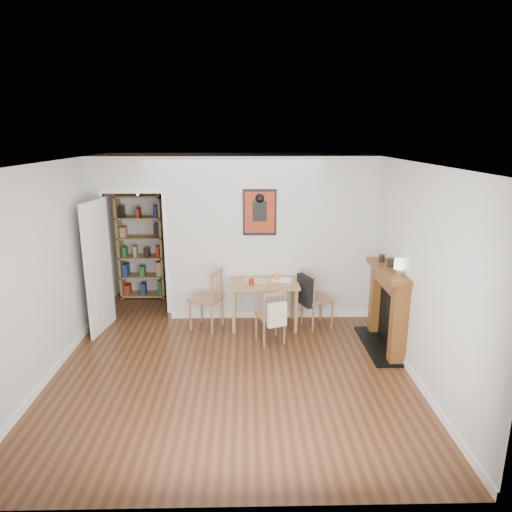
{
  "coord_description": "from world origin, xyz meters",
  "views": [
    {
      "loc": [
        0.19,
        -5.64,
        2.93
      ],
      "look_at": [
        0.33,
        0.6,
        1.25
      ],
      "focal_mm": 32.0,
      "sensor_mm": 36.0,
      "label": 1
    }
  ],
  "objects_px": {
    "chair_front": "(271,315)",
    "notebook": "(282,280)",
    "chair_right": "(316,299)",
    "mantel_lamp": "(399,265)",
    "orange_fruit": "(277,277)",
    "ceramic_jar_a": "(391,262)",
    "dining_table": "(264,287)",
    "bookshelf": "(141,247)",
    "chair_left": "(206,299)",
    "ceramic_jar_b": "(382,258)",
    "fireplace": "(388,306)",
    "red_glass": "(251,282)"
  },
  "relations": [
    {
      "from": "chair_left",
      "to": "chair_right",
      "type": "bearing_deg",
      "value": 0.46
    },
    {
      "from": "notebook",
      "to": "chair_front",
      "type": "bearing_deg",
      "value": -108.04
    },
    {
      "from": "bookshelf",
      "to": "ceramic_jar_a",
      "type": "height_order",
      "value": "bookshelf"
    },
    {
      "from": "ceramic_jar_a",
      "to": "dining_table",
      "type": "bearing_deg",
      "value": 157.79
    },
    {
      "from": "chair_left",
      "to": "chair_right",
      "type": "relative_size",
      "value": 1.07
    },
    {
      "from": "bookshelf",
      "to": "dining_table",
      "type": "bearing_deg",
      "value": -32.13
    },
    {
      "from": "chair_front",
      "to": "ceramic_jar_b",
      "type": "bearing_deg",
      "value": 5.19
    },
    {
      "from": "orange_fruit",
      "to": "notebook",
      "type": "height_order",
      "value": "orange_fruit"
    },
    {
      "from": "chair_front",
      "to": "ceramic_jar_b",
      "type": "relative_size",
      "value": 7.8
    },
    {
      "from": "chair_front",
      "to": "chair_left",
      "type": "bearing_deg",
      "value": 152.06
    },
    {
      "from": "dining_table",
      "to": "mantel_lamp",
      "type": "height_order",
      "value": "mantel_lamp"
    },
    {
      "from": "orange_fruit",
      "to": "chair_front",
      "type": "bearing_deg",
      "value": -100.76
    },
    {
      "from": "red_glass",
      "to": "ceramic_jar_b",
      "type": "distance_m",
      "value": 1.94
    },
    {
      "from": "chair_front",
      "to": "notebook",
      "type": "height_order",
      "value": "chair_front"
    },
    {
      "from": "chair_left",
      "to": "orange_fruit",
      "type": "height_order",
      "value": "chair_left"
    },
    {
      "from": "ceramic_jar_a",
      "to": "bookshelf",
      "type": "bearing_deg",
      "value": 152.03
    },
    {
      "from": "dining_table",
      "to": "ceramic_jar_a",
      "type": "bearing_deg",
      "value": -22.21
    },
    {
      "from": "mantel_lamp",
      "to": "notebook",
      "type": "bearing_deg",
      "value": 141.01
    },
    {
      "from": "chair_left",
      "to": "ceramic_jar_a",
      "type": "bearing_deg",
      "value": -13.35
    },
    {
      "from": "dining_table",
      "to": "mantel_lamp",
      "type": "relative_size",
      "value": 4.88
    },
    {
      "from": "chair_left",
      "to": "chair_right",
      "type": "height_order",
      "value": "chair_left"
    },
    {
      "from": "red_glass",
      "to": "orange_fruit",
      "type": "bearing_deg",
      "value": 28.74
    },
    {
      "from": "chair_front",
      "to": "notebook",
      "type": "relative_size",
      "value": 2.61
    },
    {
      "from": "ceramic_jar_b",
      "to": "bookshelf",
      "type": "bearing_deg",
      "value": 154.69
    },
    {
      "from": "mantel_lamp",
      "to": "ceramic_jar_b",
      "type": "bearing_deg",
      "value": 93.57
    },
    {
      "from": "chair_left",
      "to": "notebook",
      "type": "xyz_separation_m",
      "value": [
        1.18,
        0.15,
        0.25
      ]
    },
    {
      "from": "chair_right",
      "to": "mantel_lamp",
      "type": "bearing_deg",
      "value": -48.55
    },
    {
      "from": "chair_front",
      "to": "fireplace",
      "type": "height_order",
      "value": "fireplace"
    },
    {
      "from": "mantel_lamp",
      "to": "ceramic_jar_b",
      "type": "height_order",
      "value": "mantel_lamp"
    },
    {
      "from": "fireplace",
      "to": "red_glass",
      "type": "relative_size",
      "value": 12.54
    },
    {
      "from": "orange_fruit",
      "to": "ceramic_jar_a",
      "type": "xyz_separation_m",
      "value": [
        1.52,
        -0.78,
        0.46
      ]
    },
    {
      "from": "bookshelf",
      "to": "ceramic_jar_b",
      "type": "bearing_deg",
      "value": -25.31
    },
    {
      "from": "red_glass",
      "to": "ceramic_jar_b",
      "type": "height_order",
      "value": "ceramic_jar_b"
    },
    {
      "from": "fireplace",
      "to": "ceramic_jar_b",
      "type": "height_order",
      "value": "ceramic_jar_b"
    },
    {
      "from": "mantel_lamp",
      "to": "dining_table",
      "type": "bearing_deg",
      "value": 147.54
    },
    {
      "from": "mantel_lamp",
      "to": "ceramic_jar_b",
      "type": "xyz_separation_m",
      "value": [
        -0.04,
        0.63,
        -0.08
      ]
    },
    {
      "from": "chair_right",
      "to": "bookshelf",
      "type": "height_order",
      "value": "bookshelf"
    },
    {
      "from": "dining_table",
      "to": "notebook",
      "type": "height_order",
      "value": "notebook"
    },
    {
      "from": "bookshelf",
      "to": "fireplace",
      "type": "bearing_deg",
      "value": -29.06
    },
    {
      "from": "chair_front",
      "to": "red_glass",
      "type": "distance_m",
      "value": 0.64
    },
    {
      "from": "dining_table",
      "to": "notebook",
      "type": "relative_size",
      "value": 3.41
    },
    {
      "from": "dining_table",
      "to": "chair_right",
      "type": "xyz_separation_m",
      "value": [
        0.8,
        -0.07,
        -0.18
      ]
    },
    {
      "from": "chair_left",
      "to": "ceramic_jar_a",
      "type": "height_order",
      "value": "ceramic_jar_a"
    },
    {
      "from": "chair_right",
      "to": "red_glass",
      "type": "bearing_deg",
      "value": -175.96
    },
    {
      "from": "chair_left",
      "to": "orange_fruit",
      "type": "distance_m",
      "value": 1.14
    },
    {
      "from": "dining_table",
      "to": "ceramic_jar_a",
      "type": "xyz_separation_m",
      "value": [
        1.72,
        -0.7,
        0.59
      ]
    },
    {
      "from": "chair_front",
      "to": "notebook",
      "type": "xyz_separation_m",
      "value": [
        0.21,
        0.66,
        0.32
      ]
    },
    {
      "from": "chair_front",
      "to": "red_glass",
      "type": "relative_size",
      "value": 8.1
    },
    {
      "from": "notebook",
      "to": "mantel_lamp",
      "type": "height_order",
      "value": "mantel_lamp"
    },
    {
      "from": "chair_right",
      "to": "dining_table",
      "type": "bearing_deg",
      "value": 175.23
    }
  ]
}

